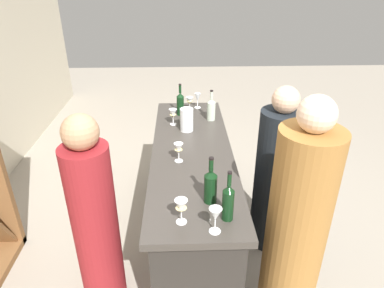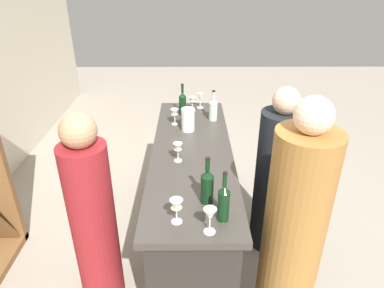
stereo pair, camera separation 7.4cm
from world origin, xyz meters
The scene contains 16 objects.
ground_plane centered at (0.00, 0.00, 0.00)m, with size 12.00×12.00×0.00m, color #9E9384.
bar_counter centered at (0.00, 0.00, 0.47)m, with size 2.10×0.64×0.92m.
wine_bottle_leftmost_dark_green centered at (-0.85, -0.17, 1.05)m, with size 0.07×0.07×0.32m.
wine_bottle_second_left_dark_green centered at (-0.68, -0.09, 1.04)m, with size 0.08×0.08×0.31m.
wine_bottle_center_clear_pale centered at (0.59, -0.20, 1.04)m, with size 0.08×0.08×0.29m.
wine_bottle_second_right_dark_green centered at (0.73, 0.09, 1.04)m, with size 0.07×0.07×0.31m.
wine_glass_near_left centered at (-0.96, -0.09, 1.04)m, with size 0.07×0.07×0.16m.
wine_glass_near_center centered at (0.91, -0.09, 1.03)m, with size 0.07×0.07×0.15m.
wine_glass_near_right centered at (0.83, -0.01, 1.02)m, with size 0.08×0.08×0.14m.
wine_glass_far_left centered at (-0.87, 0.09, 1.03)m, with size 0.08×0.08×0.15m.
wine_glass_far_center centered at (-0.18, 0.11, 1.03)m, with size 0.07×0.07×0.15m.
wine_glass_far_right centered at (0.50, 0.16, 1.02)m, with size 0.07×0.07×0.15m.
water_pitcher centered at (0.36, 0.03, 1.03)m, with size 0.12×0.12×0.21m.
person_left_guest centered at (-0.76, -0.63, 0.76)m, with size 0.48×0.48×1.64m.
person_center_guest centered at (-0.04, -0.69, 0.67)m, with size 0.44×0.44×1.45m.
person_right_guest centered at (-0.58, 0.68, 0.70)m, with size 0.39×0.39×1.48m.
Camera 2 is at (-2.42, 0.01, 2.24)m, focal length 32.31 mm.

